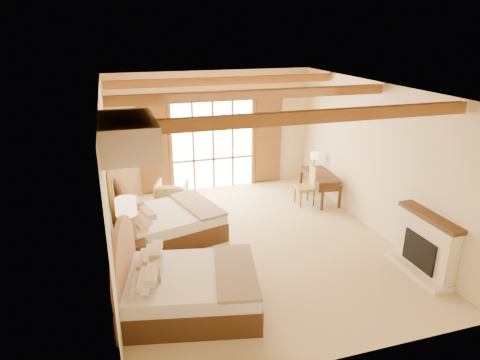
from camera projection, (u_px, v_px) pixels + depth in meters
name	position (u px, v px, depth m)	size (l,w,h in m)	color
floor	(253.00, 242.00, 8.96)	(7.00, 7.00, 0.00)	tan
wall_back	(212.00, 131.00, 11.57)	(5.50, 5.50, 0.00)	beige
wall_left	(109.00, 184.00, 7.66)	(7.00, 7.00, 0.00)	beige
wall_right	(375.00, 158.00, 9.17)	(7.00, 7.00, 0.00)	beige
ceiling	(255.00, 88.00, 7.88)	(7.00, 7.00, 0.00)	#AF723B
ceiling_beams	(255.00, 94.00, 7.92)	(5.39, 4.60, 0.18)	brown
french_doors	(213.00, 144.00, 11.63)	(3.95, 0.08, 2.60)	white
fireplace	(425.00, 248.00, 7.70)	(0.46, 1.40, 1.16)	beige
painting	(111.00, 191.00, 6.95)	(0.06, 0.95, 0.75)	gold
canopy_valance	(128.00, 135.00, 5.50)	(0.70, 1.40, 0.45)	#C6B399
bed_near	(181.00, 287.00, 6.69)	(2.42, 2.00, 1.39)	#402C17
bed_far	(160.00, 222.00, 8.94)	(2.47, 2.06, 1.37)	#402C17
nightstand	(134.00, 256.00, 7.85)	(0.49, 0.49, 0.58)	#402C17
floor_lamp	(126.00, 212.00, 7.07)	(0.34, 0.34, 1.62)	#34241A
armchair	(172.00, 195.00, 10.56)	(0.74, 0.76, 0.69)	tan
ottoman	(195.00, 204.00, 10.38)	(0.54, 0.54, 0.40)	tan
desk	(320.00, 186.00, 11.03)	(0.73, 1.40, 0.72)	#402C17
desk_chair	(305.00, 192.00, 10.80)	(0.50, 0.50, 1.01)	#9E7F43
desk_lamp	(315.00, 156.00, 11.28)	(0.21, 0.21, 0.42)	#34241A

